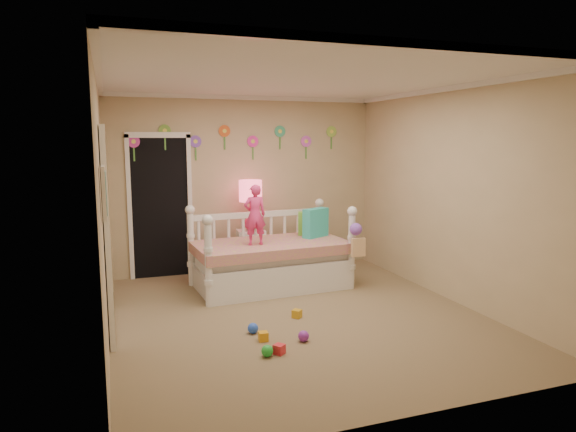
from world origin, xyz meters
name	(u,v)px	position (x,y,z in m)	size (l,w,h in m)	color
floor	(297,316)	(0.00, 0.00, 0.00)	(4.00, 4.50, 0.01)	#7F684C
ceiling	(298,78)	(0.00, 0.00, 2.60)	(4.00, 4.50, 0.01)	white
back_wall	(245,185)	(0.00, 2.25, 1.30)	(4.00, 0.01, 2.60)	tan
left_wall	(102,210)	(-2.00, 0.00, 1.30)	(0.01, 4.50, 2.60)	tan
right_wall	(452,195)	(2.00, 0.00, 1.30)	(0.01, 4.50, 2.60)	tan
crown_molding	(298,81)	(0.00, 0.00, 2.57)	(4.00, 4.50, 0.06)	white
daybed	(270,246)	(0.07, 1.22, 0.55)	(2.04, 1.10, 1.11)	white
pillow_turquoise	(316,223)	(0.77, 1.34, 0.82)	(0.40, 0.14, 0.40)	#23B08B
pillow_lime	(311,224)	(0.75, 1.49, 0.78)	(0.35, 0.13, 0.33)	#72BB39
child	(255,215)	(-0.18, 1.09, 1.01)	(0.29, 0.19, 0.78)	#F33780
nightstand	(251,252)	(0.00, 1.94, 0.33)	(0.40, 0.30, 0.66)	white
table_lamp	(251,197)	(0.00, 1.94, 1.14)	(0.33, 0.33, 0.73)	#F62055
closet_doorway	(160,206)	(-1.25, 2.23, 1.03)	(0.90, 0.04, 2.07)	black
flower_decals	(239,141)	(-0.09, 2.24, 1.94)	(3.40, 0.02, 0.50)	#B2668C
mirror_closet	(108,230)	(-1.96, 0.30, 1.05)	(0.07, 1.30, 2.10)	white
wall_picture	(104,193)	(-1.97, -0.90, 1.55)	(0.05, 0.34, 0.42)	white
hanging_bag	(356,241)	(1.04, 0.63, 0.67)	(0.20, 0.16, 0.36)	beige
toy_scatter	(290,333)	(-0.29, -0.58, 0.06)	(0.80, 1.30, 0.11)	#996666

